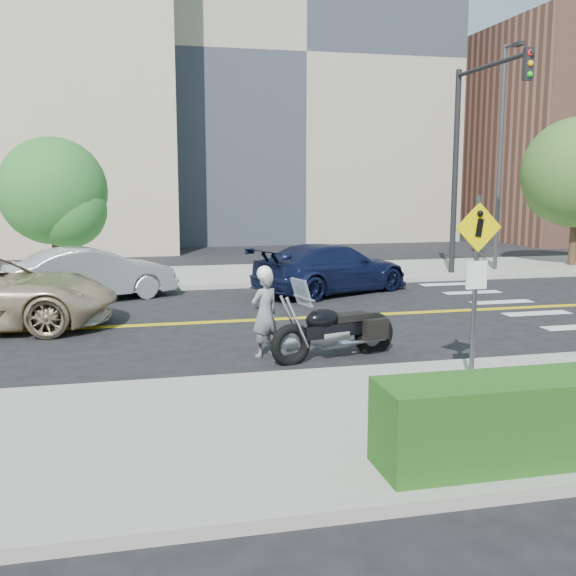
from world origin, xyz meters
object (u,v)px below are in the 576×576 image
Objects in this scene: parked_car_silver at (93,274)px; parked_car_blue at (332,268)px; motorcyclist at (265,311)px; pedestrian_sign at (476,271)px; motorcycle at (335,317)px.

parked_car_silver is 7.02m from parked_car_blue.
parked_car_silver is (-3.58, 7.25, -0.12)m from motorcyclist.
motorcyclist reaches higher than parked_car_silver.
pedestrian_sign is 4.20m from motorcyclist.
motorcycle reaches higher than parked_car_blue.
pedestrian_sign is at bearing -169.36° from parked_car_silver.
pedestrian_sign is 12.07m from parked_car_silver.
parked_car_blue is (2.15, 7.39, -0.04)m from motorcycle.
pedestrian_sign is 0.58× the size of parked_car_blue.
parked_car_silver is 0.89× the size of parked_car_blue.
motorcycle is 7.70m from parked_car_blue.
motorcyclist reaches higher than motorcycle.
pedestrian_sign is 3.13m from motorcycle.
parked_car_blue is at bearing -143.14° from motorcyclist.
pedestrian_sign reaches higher than parked_car_silver.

